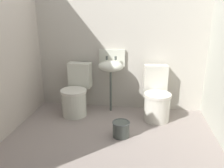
{
  "coord_description": "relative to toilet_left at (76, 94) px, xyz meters",
  "views": [
    {
      "loc": [
        0.36,
        -2.4,
        1.57
      ],
      "look_at": [
        0.0,
        0.31,
        0.7
      ],
      "focal_mm": 36.69,
      "sensor_mm": 36.0,
      "label": 1
    }
  ],
  "objects": [
    {
      "name": "ground_plane",
      "position": [
        0.66,
        -0.9,
        -0.36
      ],
      "size": [
        3.11,
        2.9,
        0.08
      ],
      "primitive_type": "cube",
      "color": "gray"
    },
    {
      "name": "bucket",
      "position": [
        0.78,
        -0.64,
        -0.21
      ],
      "size": [
        0.23,
        0.23,
        0.21
      ],
      "color": "#4D554F",
      "rests_on": "ground"
    },
    {
      "name": "toilet_left",
      "position": [
        0.0,
        0.0,
        0.0
      ],
      "size": [
        0.44,
        0.62,
        0.78
      ],
      "rotation": [
        0.0,
        0.0,
        3.04
      ],
      "color": "silver",
      "rests_on": "ground"
    },
    {
      "name": "toilet_right",
      "position": [
        1.26,
        -0.0,
        0.0
      ],
      "size": [
        0.43,
        0.62,
        0.78
      ],
      "rotation": [
        0.0,
        0.0,
        3.23
      ],
      "color": "silver",
      "rests_on": "ground"
    },
    {
      "name": "wall_back",
      "position": [
        0.66,
        0.4,
        0.87
      ],
      "size": [
        3.11,
        0.1,
        2.39
      ],
      "primitive_type": "cube",
      "color": "beige",
      "rests_on": "ground"
    },
    {
      "name": "sink",
      "position": [
        0.54,
        0.19,
        0.43
      ],
      "size": [
        0.42,
        0.35,
        0.99
      ],
      "color": "#4D554F",
      "rests_on": "ground"
    }
  ]
}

